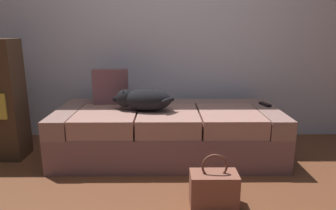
% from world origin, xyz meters
% --- Properties ---
extents(back_wall, '(6.40, 0.10, 2.80)m').
position_xyz_m(back_wall, '(0.00, 1.73, 1.40)').
color(back_wall, silver).
rests_on(back_wall, ground).
extents(couch, '(2.06, 0.87, 0.46)m').
position_xyz_m(couch, '(0.00, 1.08, 0.23)').
color(couch, '#825A5B').
rests_on(couch, ground).
extents(dog_dark, '(0.59, 0.32, 0.20)m').
position_xyz_m(dog_dark, '(-0.22, 1.04, 0.56)').
color(dog_dark, black).
rests_on(dog_dark, couch).
extents(tv_remote, '(0.08, 0.16, 0.02)m').
position_xyz_m(tv_remote, '(0.95, 1.22, 0.47)').
color(tv_remote, black).
rests_on(tv_remote, couch).
extents(throw_pillow, '(0.35, 0.14, 0.34)m').
position_xyz_m(throw_pillow, '(-0.57, 1.32, 0.63)').
color(throw_pillow, '#784B51').
rests_on(throw_pillow, couch).
extents(handbag, '(0.32, 0.18, 0.38)m').
position_xyz_m(handbag, '(0.30, 0.21, 0.13)').
color(handbag, '#915441').
rests_on(handbag, ground).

